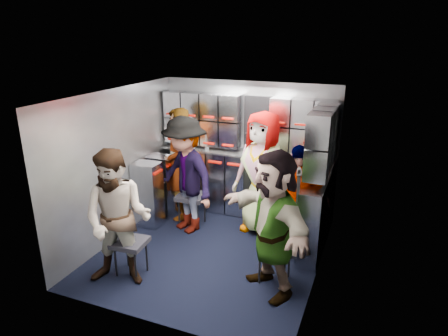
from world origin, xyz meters
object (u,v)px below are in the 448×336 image
at_px(jump_seat_near_right, 275,249).
at_px(attendant_arc_e, 273,223).
at_px(jump_seat_near_left, 130,244).
at_px(jump_seat_center, 264,202).
at_px(attendant_arc_d, 295,202).
at_px(jump_seat_mid_left, 192,198).
at_px(attendant_arc_b, 185,175).
at_px(attendant_standing, 178,164).
at_px(jump_seat_mid_right, 296,225).
at_px(attendant_arc_c, 262,173).
at_px(attendant_arc_a, 118,219).

relative_size(jump_seat_near_right, attendant_arc_e, 0.29).
bearing_deg(jump_seat_near_left, jump_seat_near_right, 17.10).
height_order(jump_seat_center, attendant_arc_e, attendant_arc_e).
bearing_deg(jump_seat_near_right, attendant_arc_d, 83.74).
xyz_separation_m(jump_seat_mid_left, attendant_arc_e, (1.55, -1.14, 0.40)).
bearing_deg(attendant_arc_e, attendant_arc_b, -169.62).
xyz_separation_m(jump_seat_near_left, attendant_arc_b, (0.10, 1.28, 0.46)).
bearing_deg(attendant_arc_b, attendant_standing, 157.12).
distance_m(jump_seat_mid_left, attendant_standing, 0.57).
relative_size(jump_seat_mid_right, attendant_arc_c, 0.22).
xyz_separation_m(jump_seat_mid_right, attendant_arc_d, (0.00, -0.18, 0.40)).
height_order(jump_seat_mid_left, attendant_arc_d, attendant_arc_d).
bearing_deg(jump_seat_near_left, attendant_arc_c, 56.10).
bearing_deg(attendant_arc_a, attendant_arc_d, 22.23).
relative_size(jump_seat_mid_left, attendant_arc_e, 0.29).
distance_m(jump_seat_mid_left, attendant_arc_e, 1.96).
bearing_deg(jump_seat_near_left, attendant_arc_e, 11.22).
bearing_deg(attendant_arc_a, attendant_arc_b, 70.39).
distance_m(jump_seat_near_right, attendant_standing, 2.23).
xyz_separation_m(jump_seat_near_left, attendant_arc_d, (1.72, 1.16, 0.35)).
xyz_separation_m(jump_seat_center, jump_seat_near_right, (0.52, -1.35, 0.04)).
bearing_deg(jump_seat_center, attendant_arc_c, -90.00).
bearing_deg(jump_seat_mid_right, jump_seat_near_right, -94.91).
bearing_deg(attendant_arc_a, attendant_arc_c, 43.10).
bearing_deg(attendant_arc_b, jump_seat_center, 55.90).
distance_m(attendant_arc_a, attendant_arc_c, 2.17).
relative_size(attendant_arc_c, attendant_arc_e, 1.07).
distance_m(jump_seat_center, attendant_arc_b, 1.27).
relative_size(attendant_standing, attendant_arc_a, 1.07).
bearing_deg(attendant_arc_b, jump_seat_near_right, 0.09).
distance_m(jump_seat_mid_left, jump_seat_center, 1.10).
bearing_deg(attendant_arc_e, jump_seat_near_left, -126.68).
relative_size(attendant_standing, attendant_arc_b, 1.02).
bearing_deg(jump_seat_near_right, attendant_arc_c, 114.12).
xyz_separation_m(jump_seat_mid_left, jump_seat_near_right, (1.55, -0.96, -0.02)).
distance_m(jump_seat_near_left, jump_seat_near_right, 1.72).
relative_size(jump_seat_near_left, jump_seat_center, 1.07).
distance_m(attendant_standing, attendant_arc_e, 2.28).
height_order(jump_seat_near_left, attendant_arc_c, attendant_arc_c).
height_order(jump_seat_mid_left, attendant_arc_c, attendant_arc_c).
xyz_separation_m(attendant_arc_a, attendant_arc_e, (1.65, 0.51, 0.02)).
height_order(jump_seat_near_right, attendant_arc_a, attendant_arc_a).
bearing_deg(attendant_arc_c, jump_seat_center, 105.74).
relative_size(jump_seat_center, jump_seat_near_right, 0.86).
distance_m(jump_seat_mid_left, attendant_arc_d, 1.68).
distance_m(attendant_standing, attendant_arc_c, 1.34).
relative_size(jump_seat_center, jump_seat_mid_right, 1.05).
height_order(attendant_arc_a, attendant_arc_c, attendant_arc_c).
height_order(jump_seat_near_left, attendant_arc_d, attendant_arc_d).
distance_m(jump_seat_mid_left, attendant_arc_c, 1.14).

